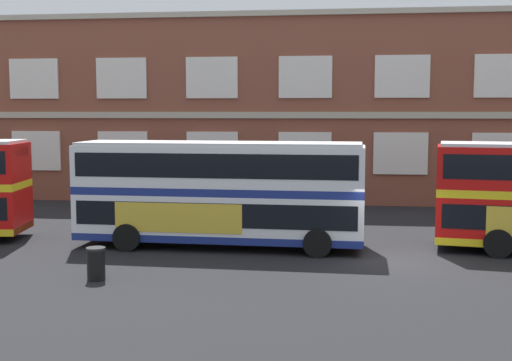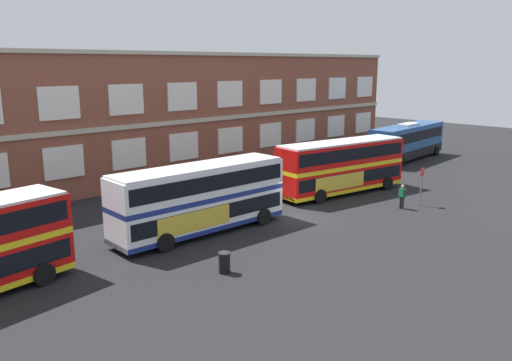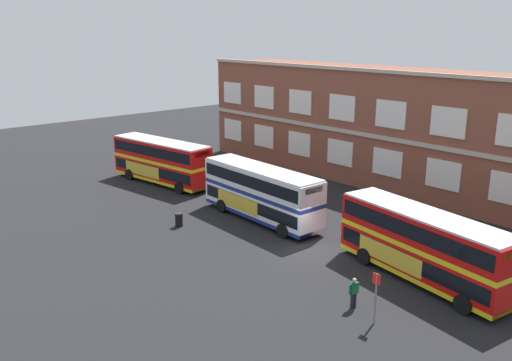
# 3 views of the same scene
# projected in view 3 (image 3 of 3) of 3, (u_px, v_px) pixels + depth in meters

# --- Properties ---
(ground_plane) EXTENTS (120.00, 120.00, 0.00)m
(ground_plane) POSITION_uv_depth(u_px,v_px,m) (327.00, 242.00, 36.75)
(ground_plane) COLOR black
(brick_terminal_building) EXTENTS (57.80, 8.19, 10.78)m
(brick_terminal_building) POSITION_uv_depth(u_px,v_px,m) (471.00, 139.00, 44.43)
(brick_terminal_building) COLOR brown
(brick_terminal_building) RESTS_ON ground
(double_decker_near) EXTENTS (11.25, 4.11, 4.07)m
(double_decker_near) POSITION_uv_depth(u_px,v_px,m) (161.00, 161.00, 50.26)
(double_decker_near) COLOR red
(double_decker_near) RESTS_ON ground
(double_decker_middle) EXTENTS (11.07, 3.12, 4.07)m
(double_decker_middle) POSITION_uv_depth(u_px,v_px,m) (261.00, 193.00, 40.52)
(double_decker_middle) COLOR silver
(double_decker_middle) RESTS_ON ground
(double_decker_far) EXTENTS (11.26, 4.21, 4.07)m
(double_decker_far) POSITION_uv_depth(u_px,v_px,m) (423.00, 245.00, 30.73)
(double_decker_far) COLOR red
(double_decker_far) RESTS_ON ground
(waiting_passenger) EXTENTS (0.32, 0.64, 1.70)m
(waiting_passenger) POSITION_uv_depth(u_px,v_px,m) (354.00, 292.00, 27.85)
(waiting_passenger) COLOR black
(waiting_passenger) RESTS_ON ground
(bus_stand_flag) EXTENTS (0.44, 0.10, 2.70)m
(bus_stand_flag) POSITION_uv_depth(u_px,v_px,m) (376.00, 294.00, 26.15)
(bus_stand_flag) COLOR slate
(bus_stand_flag) RESTS_ON ground
(station_litter_bin) EXTENTS (0.60, 0.60, 1.03)m
(station_litter_bin) POSITION_uv_depth(u_px,v_px,m) (179.00, 220.00, 39.54)
(station_litter_bin) COLOR black
(station_litter_bin) RESTS_ON ground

